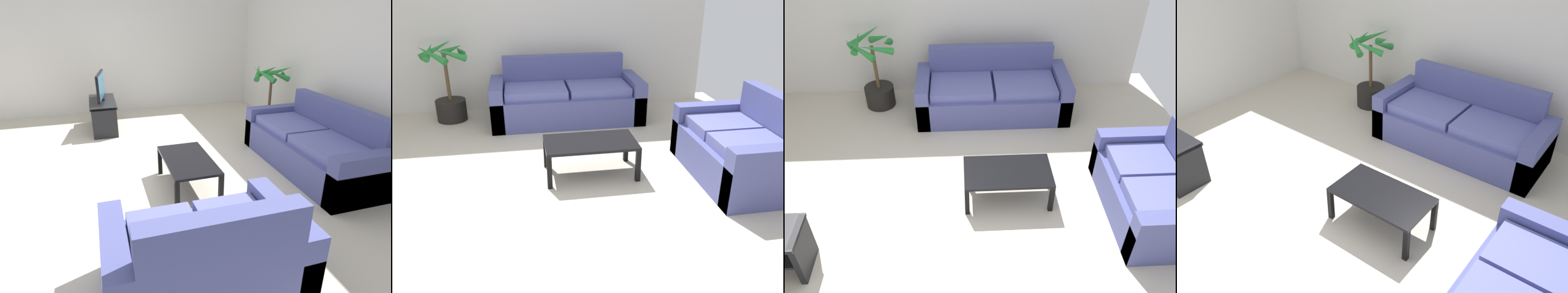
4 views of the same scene
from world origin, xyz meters
TOP-DOWN VIEW (x-y plane):
  - ground_plane at (0.00, 0.00)m, footprint 6.60×6.60m
  - wall_back at (0.00, 3.00)m, footprint 6.00×0.06m
  - couch_main at (0.68, 2.28)m, footprint 2.15×0.90m
  - couch_loveseat at (2.28, 0.21)m, footprint 0.90×1.47m
  - coffee_table at (0.72, 0.52)m, footprint 0.98×0.55m
  - potted_palm at (-1.00, 2.55)m, footprint 0.72×0.78m

SIDE VIEW (x-z plane):
  - ground_plane at x=0.00m, z-range 0.00..0.00m
  - couch_loveseat at x=2.28m, z-range -0.15..0.75m
  - couch_main at x=0.68m, z-range -0.15..0.75m
  - coffee_table at x=0.72m, z-range 0.14..0.53m
  - potted_palm at x=-1.00m, z-range -0.15..1.01m
  - wall_back at x=0.00m, z-range 0.00..2.70m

